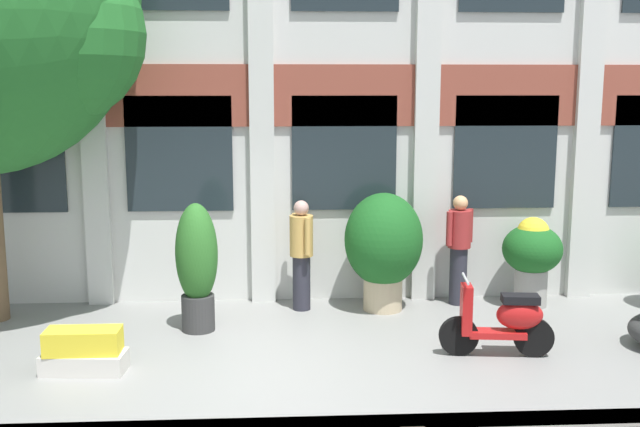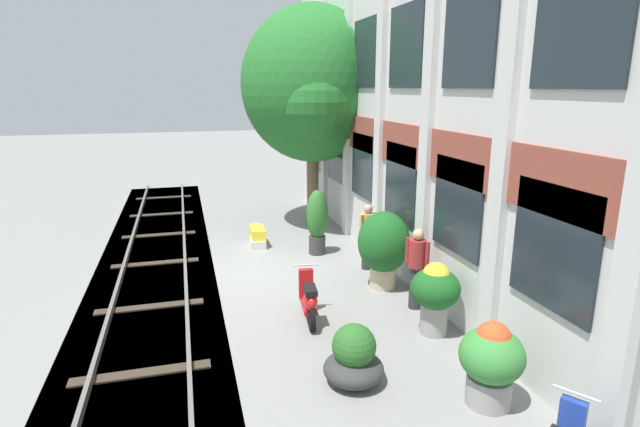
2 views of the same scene
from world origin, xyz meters
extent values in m
plane|color=gray|center=(0.00, 0.00, 0.00)|extent=(80.00, 80.00, 0.00)
cube|color=silver|center=(0.00, 3.31, 3.84)|extent=(14.64, 0.50, 7.68)
cube|color=brown|center=(0.00, 3.04, 3.10)|extent=(14.64, 0.06, 0.90)
cube|color=silver|center=(-2.44, 3.00, 3.84)|extent=(0.36, 0.16, 7.68)
cube|color=silver|center=(0.00, 3.00, 3.84)|extent=(0.36, 0.16, 7.68)
cube|color=silver|center=(2.44, 3.00, 3.84)|extent=(0.36, 0.16, 7.68)
cube|color=silver|center=(4.88, 3.00, 3.84)|extent=(0.36, 0.16, 7.68)
cube|color=#1E282D|center=(-3.66, 3.03, 2.25)|extent=(1.56, 0.04, 1.70)
cube|color=#1E282D|center=(-1.22, 3.03, 2.25)|extent=(1.56, 0.04, 1.70)
cube|color=#1E282D|center=(1.22, 3.03, 2.25)|extent=(1.56, 0.04, 1.70)
cube|color=#1E282D|center=(3.66, 3.03, 2.25)|extent=(1.56, 0.04, 1.70)
sphere|color=#236B28|center=(-2.67, 2.10, 3.92)|extent=(2.38, 2.38, 2.38)
cube|color=beige|center=(-2.01, 0.23, 0.12)|extent=(0.97, 0.48, 0.23)
cube|color=yellow|center=(-2.01, 0.23, 0.37)|extent=(0.84, 0.37, 0.28)
cylinder|color=tan|center=(1.75, 2.45, 0.23)|extent=(0.57, 0.57, 0.47)
ellipsoid|color=#19561E|center=(1.75, 2.45, 1.05)|extent=(1.13, 1.13, 1.36)
cylinder|color=gray|center=(3.97, 2.52, 0.28)|extent=(0.48, 0.48, 0.55)
ellipsoid|color=#19561E|center=(3.97, 2.52, 0.86)|extent=(0.88, 0.88, 0.73)
sphere|color=yellow|center=(3.97, 2.52, 1.10)|extent=(0.48, 0.48, 0.48)
cylinder|color=#333333|center=(-0.86, 1.66, 0.24)|extent=(0.44, 0.44, 0.49)
ellipsoid|color=#286023|center=(-0.86, 1.66, 1.06)|extent=(0.56, 0.56, 1.34)
cylinder|color=black|center=(2.41, 0.53, 0.24)|extent=(0.49, 0.15, 0.48)
cylinder|color=black|center=(3.30, 0.43, 0.24)|extent=(0.49, 0.15, 0.48)
cube|color=red|center=(2.86, 0.48, 0.28)|extent=(0.70, 0.32, 0.08)
ellipsoid|color=red|center=(3.12, 0.45, 0.52)|extent=(0.59, 0.32, 0.36)
cube|color=black|center=(3.12, 0.45, 0.72)|extent=(0.46, 0.27, 0.10)
cube|color=red|center=(2.49, 0.52, 0.58)|extent=(0.15, 0.29, 0.60)
cylinder|color=#B7B7BF|center=(2.47, 0.53, 0.96)|extent=(0.09, 0.50, 0.03)
cylinder|color=#282833|center=(0.56, 2.53, 0.40)|extent=(0.26, 0.26, 0.81)
cylinder|color=tan|center=(0.56, 2.53, 1.10)|extent=(0.34, 0.34, 0.59)
sphere|color=tan|center=(0.56, 2.53, 1.51)|extent=(0.22, 0.22, 0.22)
cylinder|color=tan|center=(0.47, 2.74, 1.13)|extent=(0.09, 0.09, 0.53)
cylinder|color=tan|center=(0.64, 2.33, 1.13)|extent=(0.09, 0.09, 0.53)
cylinder|color=#282833|center=(2.91, 2.68, 0.43)|extent=(0.26, 0.26, 0.87)
cylinder|color=maroon|center=(2.91, 2.68, 1.15)|extent=(0.34, 0.34, 0.56)
sphere|color=tan|center=(2.91, 2.68, 1.54)|extent=(0.22, 0.22, 0.22)
cylinder|color=maroon|center=(2.73, 2.56, 1.18)|extent=(0.09, 0.09, 0.50)
cylinder|color=maroon|center=(3.10, 2.80, 1.18)|extent=(0.09, 0.09, 0.50)
camera|label=1|loc=(0.23, -8.07, 3.25)|focal=42.00mm
camera|label=2|loc=(11.36, -1.64, 4.33)|focal=28.00mm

